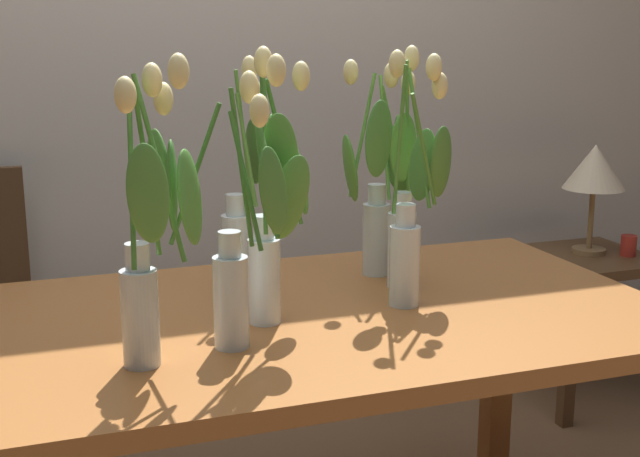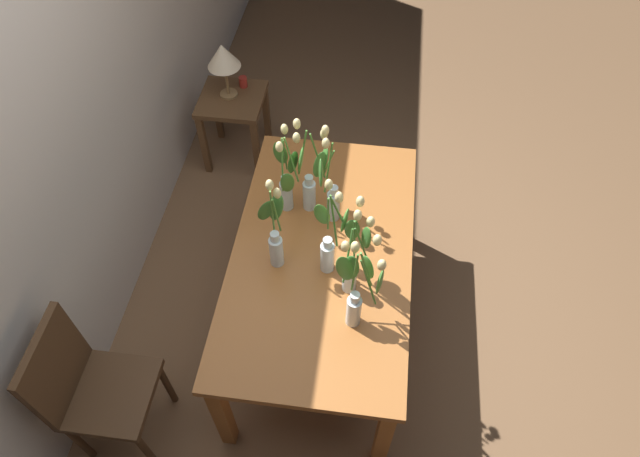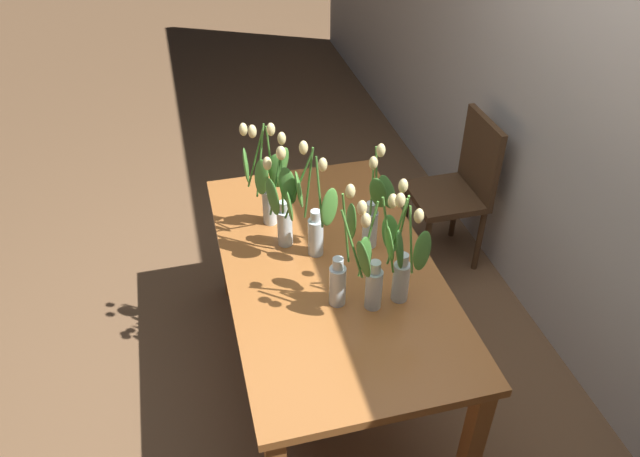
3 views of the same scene
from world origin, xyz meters
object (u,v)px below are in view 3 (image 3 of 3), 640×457
Objects in this scene: tulip_vase_0 at (344,268)px; tulip_vase_3 at (311,217)px; tulip_vase_1 at (282,206)px; tulip_vase_2 at (373,214)px; tulip_vase_6 at (266,187)px; dining_table at (329,281)px; tulip_vase_4 at (401,261)px; dining_chair at (460,184)px; tulip_vase_5 at (376,274)px.

tulip_vase_3 reaches higher than tulip_vase_0.
tulip_vase_2 reaches higher than tulip_vase_1.
tulip_vase_6 reaches higher than tulip_vase_2.
tulip_vase_4 is (0.27, 0.21, 0.29)m from dining_table.
tulip_vase_4 is at bearing 38.96° from tulip_vase_1.
tulip_vase_3 is at bearing 27.99° from tulip_vase_6.
tulip_vase_0 is 1.05× the size of tulip_vase_4.
tulip_vase_0 reaches higher than dining_chair.
tulip_vase_3 reaches higher than dining_table.
dining_chair is at bearing 139.81° from tulip_vase_5.
tulip_vase_3 is 0.61× the size of dining_chair.
tulip_vase_0 is at bearing -1.62° from dining_table.
tulip_vase_3 is at bearing -156.47° from tulip_vase_5.
dining_table is 0.37m from tulip_vase_0.
tulip_vase_3 is 0.41m from tulip_vase_5.
tulip_vase_5 is 0.72m from tulip_vase_6.
dining_table is 0.32m from tulip_vase_3.
tulip_vase_2 reaches higher than dining_chair.
tulip_vase_0 is 0.46m from tulip_vase_1.
tulip_vase_0 is 1.06× the size of tulip_vase_1.
tulip_vase_3 reaches higher than tulip_vase_6.
dining_table is at bearing 36.19° from tulip_vase_3.
dining_table is at bearing 40.09° from tulip_vase_1.
tulip_vase_5 is at bearing -40.19° from dining_chair.
dining_table is at bearing -52.82° from dining_chair.
tulip_vase_6 is (-0.65, -0.31, 0.03)m from tulip_vase_5.
tulip_vase_1 reaches higher than dining_chair.
tulip_vase_5 reaches higher than tulip_vase_2.
tulip_vase_4 is 1.35m from dining_chair.
dining_chair is (-0.56, 1.15, -0.43)m from tulip_vase_1.
dining_chair is (-0.68, 0.78, -0.40)m from tulip_vase_2.
tulip_vase_3 is 1.32m from dining_chair.
tulip_vase_2 is 0.35m from tulip_vase_4.
tulip_vase_6 is (-0.35, -0.20, 0.31)m from dining_table.
tulip_vase_0 is at bearing 9.36° from tulip_vase_3.
tulip_vase_0 is at bearing 19.88° from tulip_vase_1.
dining_chair reaches higher than dining_table.
tulip_vase_3 reaches higher than tulip_vase_4.
tulip_vase_3 is at bearing -142.30° from tulip_vase_4.
tulip_vase_3 reaches higher than tulip_vase_2.
tulip_vase_5 reaches higher than tulip_vase_4.
tulip_vase_0 is 0.38m from tulip_vase_2.
tulip_vase_3 reaches higher than dining_chair.
tulip_vase_4 is at bearing -0.29° from tulip_vase_2.
tulip_vase_6 is at bearing -154.56° from tulip_vase_5.
dining_table is 1.25m from dining_chair.
tulip_vase_5 is (0.06, 0.11, -0.01)m from tulip_vase_0.
tulip_vase_4 is (0.35, 0.27, -0.01)m from tulip_vase_3.
tulip_vase_5 is (0.02, -0.11, -0.02)m from tulip_vase_4.
tulip_vase_2 is 0.97× the size of tulip_vase_6.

